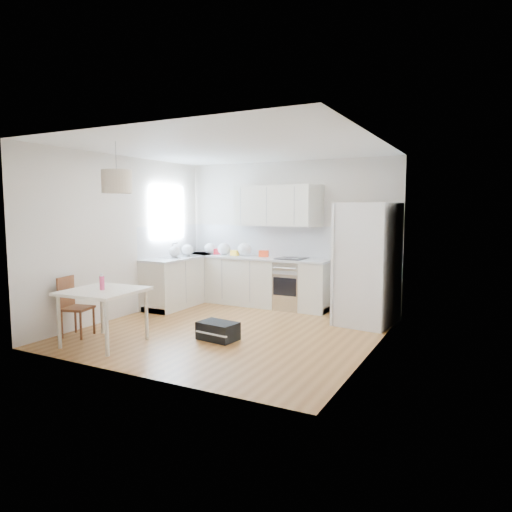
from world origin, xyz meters
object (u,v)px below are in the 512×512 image
(dining_chair, at_px, (77,307))
(gym_bag, at_px, (218,331))
(dining_table, at_px, (103,296))
(refrigerator, at_px, (369,264))

(dining_chair, xyz_separation_m, gym_bag, (1.87, 0.78, -0.31))
(dining_table, bearing_deg, refrigerator, 39.69)
(dining_table, height_order, gym_bag, dining_table)
(gym_bag, bearing_deg, refrigerator, 56.26)
(refrigerator, bearing_deg, dining_chair, -136.32)
(refrigerator, height_order, gym_bag, refrigerator)
(refrigerator, xyz_separation_m, gym_bag, (-1.64, -1.87, -0.83))
(refrigerator, height_order, dining_chair, refrigerator)
(refrigerator, relative_size, dining_chair, 2.23)
(dining_table, xyz_separation_m, gym_bag, (1.26, 0.87, -0.54))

